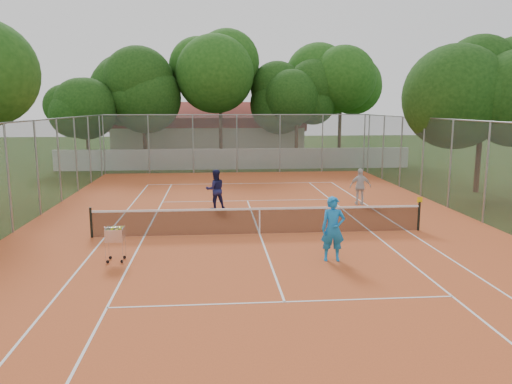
{
  "coord_description": "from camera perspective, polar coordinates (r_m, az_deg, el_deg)",
  "views": [
    {
      "loc": [
        -1.63,
        -17.46,
        4.59
      ],
      "look_at": [
        0.0,
        1.5,
        1.3
      ],
      "focal_mm": 35.0,
      "sensor_mm": 36.0,
      "label": 1
    }
  ],
  "objects": [
    {
      "name": "boundary_wall",
      "position": [
        36.7,
        -2.34,
        3.8
      ],
      "size": [
        26.0,
        0.3,
        1.5
      ],
      "primitive_type": "cube",
      "color": "silver",
      "rests_on": "ground"
    },
    {
      "name": "tropical_trees",
      "position": [
        39.49,
        -2.59,
        10.4
      ],
      "size": [
        29.0,
        19.0,
        10.0
      ],
      "primitive_type": "cube",
      "color": "black",
      "rests_on": "ground"
    },
    {
      "name": "court_lines",
      "position": [
        18.12,
        0.41,
        -4.79
      ],
      "size": [
        10.98,
        23.78,
        0.01
      ],
      "primitive_type": "cube",
      "color": "white",
      "rests_on": "court_pad"
    },
    {
      "name": "perimeter_fence",
      "position": [
        17.73,
        0.41,
        1.41
      ],
      "size": [
        18.0,
        34.0,
        4.0
      ],
      "primitive_type": "cube",
      "color": "slate",
      "rests_on": "ground"
    },
    {
      "name": "player_far_right",
      "position": [
        23.77,
        11.84,
        0.61
      ],
      "size": [
        1.03,
        0.48,
        1.71
      ],
      "primitive_type": "imported",
      "rotation": [
        0.0,
        0.0,
        3.07
      ],
      "color": "silver",
      "rests_on": "court_pad"
    },
    {
      "name": "player_far_left",
      "position": [
        22.32,
        -4.67,
        0.3
      ],
      "size": [
        1.0,
        0.85,
        1.79
      ],
      "primitive_type": "imported",
      "rotation": [
        0.0,
        0.0,
        3.36
      ],
      "color": "#191B4C",
      "rests_on": "court_pad"
    },
    {
      "name": "player_near",
      "position": [
        15.01,
        8.8,
        -4.19
      ],
      "size": [
        0.74,
        0.52,
        1.94
      ],
      "primitive_type": "imported",
      "rotation": [
        0.0,
        0.0,
        -0.08
      ],
      "color": "#1779CA",
      "rests_on": "court_pad"
    },
    {
      "name": "court_pad",
      "position": [
        18.12,
        0.41,
        -4.83
      ],
      "size": [
        18.0,
        34.0,
        0.02
      ],
      "primitive_type": "cube",
      "color": "#C05225",
      "rests_on": "ground"
    },
    {
      "name": "ball_hopper",
      "position": [
        15.41,
        -15.78,
        -5.66
      ],
      "size": [
        0.55,
        0.55,
        1.12
      ],
      "primitive_type": "cube",
      "rotation": [
        0.0,
        0.0,
        0.02
      ],
      "color": "silver",
      "rests_on": "court_pad"
    },
    {
      "name": "ground",
      "position": [
        18.13,
        0.41,
        -4.86
      ],
      "size": [
        120.0,
        120.0,
        0.0
      ],
      "primitive_type": "plane",
      "color": "#1A330E",
      "rests_on": "ground"
    },
    {
      "name": "clubhouse",
      "position": [
        46.52,
        -5.4,
        6.82
      ],
      "size": [
        16.4,
        9.0,
        4.4
      ],
      "primitive_type": "cube",
      "color": "beige",
      "rests_on": "ground"
    },
    {
      "name": "tennis_net",
      "position": [
        18.0,
        0.41,
        -3.29
      ],
      "size": [
        11.88,
        0.1,
        0.98
      ],
      "primitive_type": "cube",
      "color": "black",
      "rests_on": "court_pad"
    }
  ]
}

